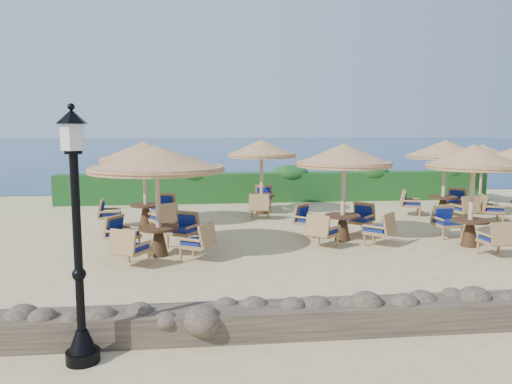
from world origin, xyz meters
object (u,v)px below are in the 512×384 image
Objects in this scene: cafe_set_1 at (344,176)px; cafe_set_5 at (445,163)px; cafe_set_2 at (473,173)px; cafe_set_0 at (157,177)px; extra_parasol at (483,151)px; lamp_post at (78,248)px; cafe_set_4 at (262,160)px; cafe_set_3 at (144,166)px.

cafe_set_5 is (4.49, 3.17, 0.10)m from cafe_set_1.
cafe_set_2 is at bearing -108.24° from cafe_set_5.
extra_parasol is at bearing 28.45° from cafe_set_0.
cafe_set_5 is (9.92, 9.77, 0.32)m from lamp_post.
lamp_post is at bearing -108.74° from cafe_set_4.
cafe_set_5 is (-2.68, -2.23, -0.30)m from extra_parasol.
cafe_set_3 is at bearing 155.56° from cafe_set_1.
cafe_set_1 and cafe_set_2 have the same top height.
extra_parasol is (12.60, 12.00, 0.62)m from lamp_post.
cafe_set_4 is 6.31m from cafe_set_5.
lamp_post reaches higher than extra_parasol.
lamp_post reaches higher than cafe_set_4.
cafe_set_1 and cafe_set_5 have the same top height.
cafe_set_1 is (4.88, 1.13, -0.16)m from cafe_set_0.
cafe_set_0 and cafe_set_1 have the same top height.
cafe_set_3 is 0.97× the size of cafe_set_4.
cafe_set_0 is at bearing -119.81° from cafe_set_4.
cafe_set_2 is at bearing -122.25° from extra_parasol.
cafe_set_2 is 0.98× the size of cafe_set_4.
cafe_set_3 reaches higher than extra_parasol.
cafe_set_3 is (-0.69, 3.66, -0.03)m from cafe_set_0.
cafe_set_0 is 6.40m from cafe_set_4.
cafe_set_4 is at bearing 168.48° from cafe_set_5.
cafe_set_2 and cafe_set_4 have the same top height.
cafe_set_3 is (-5.57, 2.53, 0.12)m from cafe_set_1.
extra_parasol is at bearing 57.75° from cafe_set_2.
cafe_set_1 is 3.27m from cafe_set_2.
cafe_set_0 is at bearing -179.44° from cafe_set_2.
cafe_set_5 is at bearing 71.76° from cafe_set_2.
lamp_post is 13.93m from cafe_set_5.
cafe_set_2 is at bearing -22.43° from cafe_set_3.
cafe_set_5 is at bearing -140.20° from extra_parasol.
cafe_set_1 is at bearing 50.54° from lamp_post.
extra_parasol is 0.86× the size of cafe_set_3.
cafe_set_3 is at bearing -153.90° from cafe_set_4.
cafe_set_1 is at bearing -143.01° from extra_parasol.
cafe_set_0 and cafe_set_2 have the same top height.
cafe_set_0 is 5.01m from cafe_set_1.
cafe_set_4 is at bearing 60.19° from cafe_set_0.
lamp_post is at bearing -95.84° from cafe_set_0.
cafe_set_4 is (-1.69, 4.43, 0.17)m from cafe_set_1.
cafe_set_1 is at bearing -144.80° from cafe_set_5.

